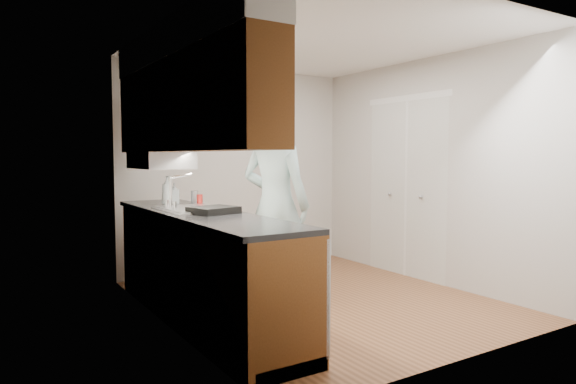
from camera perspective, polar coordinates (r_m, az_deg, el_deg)
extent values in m
plane|color=brown|center=(5.16, 3.25, -11.87)|extent=(3.50, 3.50, 0.00)
plane|color=white|center=(5.08, 3.37, 16.37)|extent=(3.50, 3.50, 0.00)
cube|color=beige|center=(4.27, -13.31, 1.74)|extent=(0.02, 3.50, 2.50)
cube|color=beige|center=(5.96, 15.14, 2.32)|extent=(0.02, 3.50, 2.50)
cube|color=beige|center=(6.47, -5.73, 2.56)|extent=(3.00, 0.02, 2.50)
cube|color=brown|center=(4.48, -9.47, -8.43)|extent=(0.60, 2.80, 0.90)
cube|color=black|center=(4.40, -9.72, -2.46)|extent=(0.63, 2.80, 0.04)
cube|color=#B2B2B7|center=(4.59, -10.50, -2.58)|extent=(0.48, 0.68, 0.14)
cube|color=#B2B2B7|center=(4.59, -10.51, -1.91)|extent=(0.52, 0.72, 0.01)
cube|color=#B2B2B7|center=(3.67, 1.69, -10.79)|extent=(0.03, 0.60, 0.80)
cube|color=brown|center=(4.35, -11.34, 9.39)|extent=(0.33, 2.80, 0.75)
cube|color=silver|center=(4.43, -11.44, 16.17)|extent=(0.35, 2.80, 0.30)
cube|color=#A5A5AA|center=(5.15, -13.97, 3.43)|extent=(0.46, 0.75, 0.16)
cube|color=white|center=(6.17, 12.98, 0.31)|extent=(0.02, 1.22, 2.05)
cube|color=#5E5E60|center=(4.98, -1.38, -12.37)|extent=(0.60, 0.89, 0.02)
imported|color=#A3C5C7|center=(4.79, -1.40, 0.00)|extent=(0.81, 0.90, 2.12)
imported|color=silver|center=(5.04, -13.27, 0.17)|extent=(0.15, 0.15, 0.29)
imported|color=silver|center=(5.17, -12.51, -0.14)|extent=(0.12, 0.13, 0.21)
cylinder|color=red|center=(4.99, -9.79, -0.87)|extent=(0.06, 0.06, 0.11)
cylinder|color=#A5A5AA|center=(5.18, -10.35, -0.56)|extent=(0.08, 0.08, 0.13)
cube|color=black|center=(4.26, -8.26, -2.00)|extent=(0.42, 0.38, 0.06)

